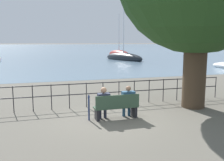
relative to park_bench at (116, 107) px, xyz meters
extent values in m
plane|color=#605B51|center=(0.00, 0.06, -0.42)|extent=(1000.00, 1000.00, 0.00)
cube|color=slate|center=(0.00, 159.33, -0.42)|extent=(600.00, 300.00, 0.01)
cylinder|color=#423323|center=(3.63, 0.64, 1.21)|extent=(0.95, 0.95, 3.27)
cube|color=#334C38|center=(0.00, 0.06, 0.00)|extent=(1.61, 0.45, 0.05)
cube|color=#334C38|center=(0.00, -0.14, 0.25)|extent=(1.61, 0.04, 0.45)
cube|color=black|center=(-0.70, 0.06, -0.22)|extent=(0.10, 0.41, 0.40)
cube|color=black|center=(0.70, 0.06, -0.22)|extent=(0.10, 0.41, 0.40)
cylinder|color=#2D3347|center=(-0.56, 0.22, -0.20)|extent=(0.11, 0.11, 0.45)
cylinder|color=#2D3347|center=(-0.37, 0.22, -0.20)|extent=(0.11, 0.11, 0.45)
cube|color=#2D3347|center=(-0.46, 0.13, 0.08)|extent=(0.37, 0.26, 0.14)
cube|color=#2D3347|center=(-0.46, 0.04, 0.28)|extent=(0.43, 0.24, 0.50)
sphere|color=#A87A5B|center=(-0.46, 0.04, 0.65)|extent=(0.21, 0.21, 0.21)
cylinder|color=navy|center=(0.36, 0.22, -0.20)|extent=(0.11, 0.11, 0.45)
cylinder|color=navy|center=(0.57, 0.22, -0.20)|extent=(0.11, 0.11, 0.45)
cube|color=navy|center=(0.46, 0.13, 0.08)|extent=(0.40, 0.26, 0.14)
cube|color=navy|center=(0.46, 0.04, 0.29)|extent=(0.47, 0.24, 0.52)
sphere|color=#846047|center=(0.46, 0.04, 0.65)|extent=(0.19, 0.19, 0.19)
cylinder|color=black|center=(-3.62, 1.91, 0.10)|extent=(0.04, 0.04, 1.05)
cylinder|color=black|center=(-2.90, 1.91, 0.10)|extent=(0.04, 0.04, 1.05)
cylinder|color=black|center=(-2.17, 1.91, 0.10)|extent=(0.04, 0.04, 1.05)
cylinder|color=black|center=(-1.45, 1.91, 0.10)|extent=(0.04, 0.04, 1.05)
cylinder|color=black|center=(-0.72, 1.91, 0.10)|extent=(0.04, 0.04, 1.05)
cylinder|color=black|center=(0.00, 1.91, 0.10)|extent=(0.04, 0.04, 1.05)
cylinder|color=black|center=(0.72, 1.91, 0.10)|extent=(0.04, 0.04, 1.05)
cylinder|color=black|center=(1.45, 1.91, 0.10)|extent=(0.04, 0.04, 1.05)
cylinder|color=black|center=(2.17, 1.91, 0.10)|extent=(0.04, 0.04, 1.05)
cylinder|color=black|center=(2.90, 1.91, 0.10)|extent=(0.04, 0.04, 1.05)
cylinder|color=black|center=(3.62, 1.91, 0.10)|extent=(0.04, 0.04, 1.05)
cylinder|color=black|center=(4.34, 1.91, 0.10)|extent=(0.04, 0.04, 1.05)
cylinder|color=black|center=(5.07, 1.91, 0.10)|extent=(0.04, 0.04, 1.05)
cylinder|color=black|center=(5.79, 1.91, 0.10)|extent=(0.04, 0.04, 1.05)
cylinder|color=black|center=(0.00, 1.91, 0.60)|extent=(11.58, 0.04, 0.04)
cylinder|color=black|center=(0.00, 1.91, 0.15)|extent=(11.58, 0.04, 0.04)
cylinder|color=navy|center=(-0.99, 0.11, -0.01)|extent=(0.06, 0.06, 0.83)
cone|color=navy|center=(-0.99, 0.11, 0.47)|extent=(0.09, 0.09, 0.11)
ellipsoid|color=maroon|center=(12.49, 37.52, -0.07)|extent=(3.11, 8.04, 1.76)
cylinder|color=silver|center=(12.49, 37.52, 3.99)|extent=(0.14, 0.14, 7.06)
ellipsoid|color=black|center=(10.10, 28.04, -0.10)|extent=(4.48, 8.74, 1.63)
cylinder|color=silver|center=(10.10, 28.04, 4.13)|extent=(0.14, 0.14, 7.49)
camera|label=1|loc=(-2.66, -8.29, 2.32)|focal=40.00mm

